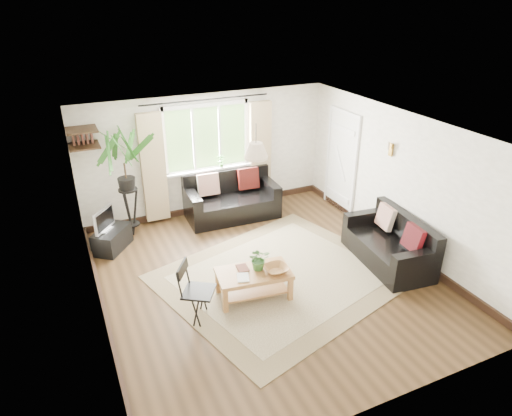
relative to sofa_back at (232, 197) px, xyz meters
name	(u,v)px	position (x,y,z in m)	size (l,w,h in m)	color
floor	(266,277)	(-0.31, -2.24, -0.42)	(5.50, 5.50, 0.00)	black
ceiling	(268,131)	(-0.31, -2.24, 1.98)	(5.50, 5.50, 0.00)	white
wall_back	(207,154)	(-0.31, 0.51, 0.78)	(5.00, 0.02, 2.40)	beige
wall_front	(388,320)	(-0.31, -4.99, 0.78)	(5.00, 0.02, 2.40)	beige
wall_left	(91,245)	(-2.81, -2.24, 0.78)	(0.02, 5.50, 2.40)	beige
wall_right	(401,183)	(2.19, -2.24, 0.78)	(0.02, 5.50, 2.40)	beige
rug	(281,277)	(-0.09, -2.34, -0.41)	(3.47, 2.98, 0.02)	beige
window	(207,138)	(-0.31, 0.47, 1.13)	(2.50, 0.16, 2.16)	white
door	(341,163)	(2.16, -0.54, 0.58)	(0.06, 0.96, 2.06)	silver
corner_shelf	(83,138)	(-2.56, 0.26, 1.47)	(0.50, 0.50, 0.34)	black
pendant_lamp	(256,147)	(-0.31, -1.84, 1.63)	(0.36, 0.36, 0.54)	beige
wall_sconce	(390,148)	(2.12, -1.94, 1.32)	(0.12, 0.12, 0.28)	beige
sofa_back	(232,197)	(0.00, 0.00, 0.00)	(1.79, 0.90, 0.84)	black
sofa_right	(389,242)	(1.72, -2.66, -0.04)	(0.82, 1.65, 0.77)	black
coffee_table	(254,284)	(-0.70, -2.62, -0.20)	(1.07, 0.58, 0.44)	brown
table_plant	(259,259)	(-0.60, -2.58, 0.19)	(0.31, 0.27, 0.34)	#2E5A24
bowl	(276,269)	(-0.40, -2.75, 0.06)	(0.35, 0.35, 0.09)	brown
book_a	(237,278)	(-0.98, -2.68, 0.03)	(0.17, 0.23, 0.02)	silver
book_b	(237,269)	(-0.90, -2.47, 0.03)	(0.16, 0.22, 0.02)	#562D22
tv_stand	(112,239)	(-2.39, -0.32, -0.23)	(0.72, 0.40, 0.39)	black
tv	(104,219)	(-2.47, -0.32, 0.18)	(0.55, 0.18, 0.42)	#A5A5AA
palm_stand	(127,185)	(-1.97, 0.06, 0.58)	(0.78, 0.78, 2.01)	black
folding_chair	(199,293)	(-1.58, -2.77, 0.01)	(0.45, 0.45, 0.87)	black
sill_plant	(221,161)	(-0.06, 0.39, 0.64)	(0.14, 0.10, 0.27)	#2D6023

